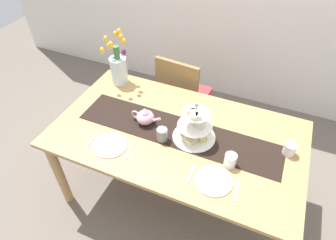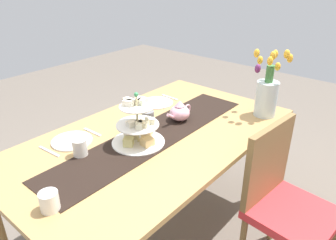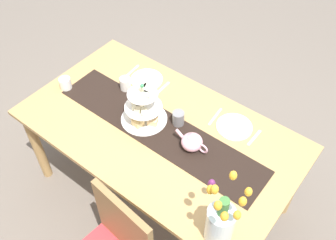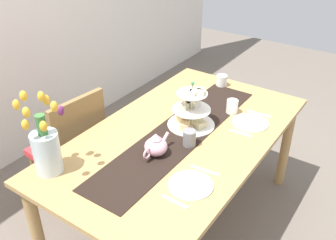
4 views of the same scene
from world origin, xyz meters
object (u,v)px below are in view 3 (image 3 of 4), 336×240
at_px(dinner_plate_right, 147,79).
at_px(mug_grey, 178,118).
at_px(tulip_vase, 221,221).
at_px(knife_left, 215,117).
at_px(dining_table, 160,138).
at_px(knife_right, 132,72).
at_px(fork_left, 254,138).
at_px(mug_white_text, 125,84).
at_px(fork_right, 163,88).
at_px(cream_jug, 65,83).
at_px(teapot, 192,142).
at_px(dinner_plate_left, 234,127).
at_px(tiered_cake_stand, 144,109).

xyz_separation_m(dinner_plate_right, mug_grey, (-0.43, 0.19, 0.05)).
xyz_separation_m(tulip_vase, knife_left, (0.46, -0.68, -0.15)).
height_order(dining_table, dinner_plate_right, dinner_plate_right).
xyz_separation_m(dining_table, knife_left, (-0.23, -0.30, 0.09)).
bearing_deg(knife_right, tulip_vase, 150.28).
bearing_deg(fork_left, mug_white_text, 9.76).
xyz_separation_m(dinner_plate_right, fork_right, (-0.14, 0.00, -0.00)).
bearing_deg(cream_jug, dinner_plate_right, -133.44).
height_order(dining_table, mug_grey, mug_grey).
distance_m(teapot, dinner_plate_left, 0.33).
relative_size(teapot, dinner_plate_left, 1.04).
bearing_deg(mug_grey, knife_right, -18.71).
distance_m(dinner_plate_left, fork_right, 0.59).
bearing_deg(teapot, fork_right, -32.79).
bearing_deg(dinner_plate_left, tiered_cake_stand, 31.40).
bearing_deg(teapot, dinner_plate_right, -26.19).
relative_size(teapot, fork_right, 1.59).
bearing_deg(dinner_plate_right, cream_jug, 46.56).
xyz_separation_m(dining_table, teapot, (-0.25, 0.00, 0.15)).
bearing_deg(dinner_plate_right, teapot, 153.81).
bearing_deg(cream_jug, fork_left, -162.00).
bearing_deg(mug_white_text, mug_grey, 175.93).
bearing_deg(fork_right, dinner_plate_right, 0.00).
relative_size(tiered_cake_stand, mug_white_text, 3.20).
bearing_deg(knife_right, tiered_cake_stand, 141.66).
bearing_deg(mug_white_text, dining_table, 161.16).
bearing_deg(tiered_cake_stand, fork_right, -73.17).
distance_m(tulip_vase, mug_grey, 0.79).
xyz_separation_m(dining_table, tiered_cake_stand, (0.12, -0.00, 0.19)).
bearing_deg(mug_grey, fork_right, -34.37).
relative_size(dining_table, dinner_plate_right, 7.71).
distance_m(tulip_vase, fork_right, 1.14).
bearing_deg(knife_left, fork_left, 180.00).
distance_m(cream_jug, mug_grey, 0.85).
bearing_deg(tulip_vase, fork_left, -75.75).
xyz_separation_m(dining_table, knife_right, (0.50, -0.30, 0.09)).
xyz_separation_m(knife_left, fork_right, (0.44, 0.00, 0.00)).
height_order(teapot, mug_grey, teapot).
relative_size(dinner_plate_right, knife_right, 1.35).
xyz_separation_m(tiered_cake_stand, dinner_plate_left, (-0.49, -0.30, -0.09)).
height_order(cream_jug, mug_white_text, mug_white_text).
bearing_deg(dining_table, tiered_cake_stand, -0.06).
relative_size(dining_table, tulip_vase, 3.91).
height_order(knife_left, mug_white_text, mug_white_text).
relative_size(tiered_cake_stand, cream_jug, 3.58).
distance_m(tiered_cake_stand, teapot, 0.38).
height_order(fork_left, mug_grey, mug_grey).
bearing_deg(cream_jug, fork_right, -142.43).
distance_m(tiered_cake_stand, cream_jug, 0.64).
bearing_deg(tulip_vase, fork_right, -37.02).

